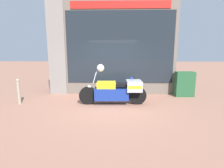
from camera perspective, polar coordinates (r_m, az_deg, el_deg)
ground_plane at (r=6.47m, az=-0.51°, el=-7.09°), size 60.00×60.00×0.00m
shop_building at (r=8.19m, az=-2.61°, el=11.44°), size 5.81×0.55×4.17m
window_display at (r=8.33m, az=2.22°, el=0.08°), size 4.57×0.30×1.87m
paramedic_motorcycle at (r=6.53m, az=1.66°, el=-2.11°), size 2.53×0.72×1.24m
utility_cabinet at (r=8.35m, az=22.54°, el=-0.03°), size 0.80×0.42×1.09m
white_helmet at (r=6.41m, az=-3.76°, el=5.25°), size 0.27×0.27×0.27m
street_bollard at (r=7.46m, az=-28.23°, el=-2.01°), size 0.13×0.13×0.97m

